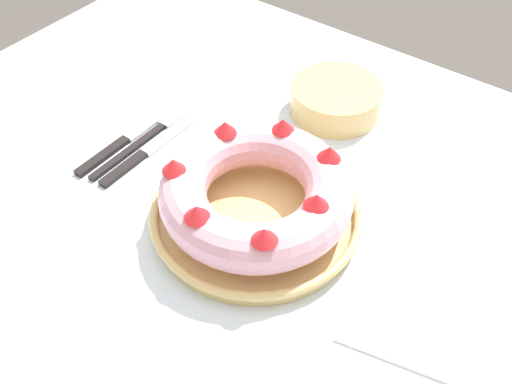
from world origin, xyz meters
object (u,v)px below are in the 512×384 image
at_px(fork, 150,135).
at_px(cake_knife, 143,155).
at_px(napkin, 403,328).
at_px(serving_knife, 125,140).
at_px(serving_dish, 256,215).
at_px(bundt_cake, 256,191).
at_px(side_bowl, 336,99).

relative_size(fork, cake_knife, 1.11).
bearing_deg(napkin, serving_knife, 175.08).
relative_size(serving_dish, fork, 1.34).
xyz_separation_m(bundt_cake, fork, (-0.25, 0.04, -0.06)).
bearing_deg(serving_knife, bundt_cake, 2.67).
bearing_deg(serving_dish, side_bowl, 98.76).
xyz_separation_m(bundt_cake, napkin, (0.24, -0.03, -0.06)).
distance_m(fork, napkin, 0.49).
bearing_deg(fork, serving_knife, -126.05).
relative_size(cake_knife, side_bowl, 1.31).
bearing_deg(side_bowl, serving_knife, -130.16).
height_order(bundt_cake, serving_knife, bundt_cake).
bearing_deg(serving_dish, napkin, -7.57).
relative_size(bundt_cake, side_bowl, 1.71).
relative_size(serving_dish, serving_knife, 1.27).
relative_size(cake_knife, napkin, 1.41).
distance_m(bundt_cake, napkin, 0.25).
relative_size(bundt_cake, serving_knife, 1.13).
xyz_separation_m(serving_dish, side_bowl, (-0.04, 0.28, 0.01)).
height_order(serving_knife, napkin, serving_knife).
distance_m(bundt_cake, serving_knife, 0.28).
bearing_deg(cake_knife, napkin, -8.35).
relative_size(fork, napkin, 1.55).
height_order(fork, serving_knife, serving_knife).
bearing_deg(side_bowl, napkin, -47.49).
distance_m(serving_dish, napkin, 0.24).
height_order(bundt_cake, fork, bundt_cake).
xyz_separation_m(serving_knife, napkin, (0.51, -0.04, -0.00)).
relative_size(serving_knife, cake_knife, 1.16).
xyz_separation_m(cake_knife, napkin, (0.47, -0.04, -0.00)).
distance_m(fork, cake_knife, 0.05).
height_order(bundt_cake, side_bowl, bundt_cake).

